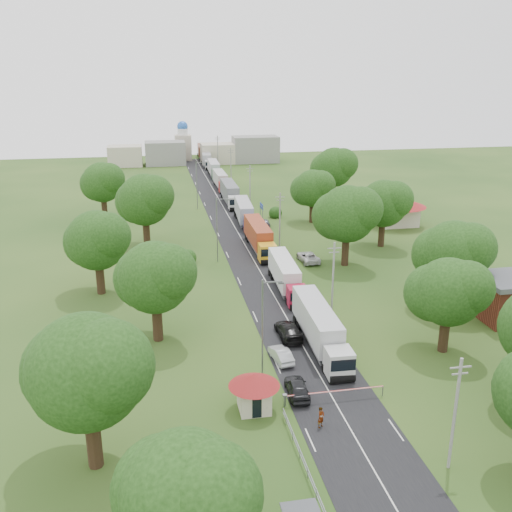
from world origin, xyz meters
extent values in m
plane|color=#214316|center=(0.00, 0.00, 0.00)|extent=(260.00, 260.00, 0.00)
cube|color=black|center=(0.00, 20.00, 0.00)|extent=(8.00, 200.00, 0.04)
cylinder|color=slate|center=(-4.50, -25.00, 0.55)|extent=(0.20, 0.20, 1.10)
cube|color=slate|center=(-4.50, -25.00, 1.05)|extent=(0.35, 0.35, 0.25)
cylinder|color=red|center=(0.00, -25.00, 1.00)|extent=(9.00, 0.12, 0.12)
cylinder|color=slate|center=(4.50, -25.00, 0.50)|extent=(0.10, 0.10, 1.00)
cube|color=beige|center=(-7.20, -25.00, 1.20)|extent=(2.60, 2.60, 2.40)
cone|color=maroon|center=(-7.20, -25.00, 2.90)|extent=(4.40, 4.40, 1.10)
cube|color=black|center=(-5.89, -25.00, 1.40)|extent=(0.02, 1.20, 0.90)
cube|color=black|center=(-7.20, -26.31, 1.00)|extent=(0.80, 0.02, 1.90)
cylinder|color=slate|center=(5.20, 33.80, 2.00)|extent=(0.12, 0.12, 4.00)
cylinder|color=slate|center=(5.20, 36.20, 2.00)|extent=(0.12, 0.12, 4.00)
cube|color=navy|center=(5.20, 35.00, 3.60)|extent=(0.06, 3.00, 1.00)
cube|color=silver|center=(5.20, 35.00, 3.60)|extent=(0.07, 3.10, 0.06)
cylinder|color=gray|center=(5.50, -35.00, 4.50)|extent=(0.24, 0.24, 9.00)
cube|color=gray|center=(5.50, -35.00, 8.30)|extent=(1.60, 0.10, 0.10)
cube|color=gray|center=(5.50, -35.00, 7.80)|extent=(1.20, 0.10, 0.10)
cylinder|color=gray|center=(5.50, -7.00, 4.50)|extent=(0.24, 0.24, 9.00)
cube|color=gray|center=(5.50, -7.00, 8.30)|extent=(1.60, 0.10, 0.10)
cube|color=gray|center=(5.50, -7.00, 7.80)|extent=(1.20, 0.10, 0.10)
cylinder|color=gray|center=(5.50, 21.00, 4.50)|extent=(0.24, 0.24, 9.00)
cube|color=gray|center=(5.50, 21.00, 8.30)|extent=(1.60, 0.10, 0.10)
cube|color=gray|center=(5.50, 21.00, 7.80)|extent=(1.20, 0.10, 0.10)
cylinder|color=gray|center=(5.50, 49.00, 4.50)|extent=(0.24, 0.24, 9.00)
cube|color=gray|center=(5.50, 49.00, 8.30)|extent=(1.60, 0.10, 0.10)
cube|color=gray|center=(5.50, 49.00, 7.80)|extent=(1.20, 0.10, 0.10)
cylinder|color=gray|center=(5.50, 77.00, 4.50)|extent=(0.24, 0.24, 9.00)
cube|color=gray|center=(5.50, 77.00, 8.30)|extent=(1.60, 0.10, 0.10)
cube|color=gray|center=(5.50, 77.00, 7.80)|extent=(1.20, 0.10, 0.10)
cylinder|color=gray|center=(5.50, 105.00, 4.50)|extent=(0.24, 0.24, 9.00)
cube|color=gray|center=(5.50, 105.00, 8.30)|extent=(1.60, 0.10, 0.10)
cube|color=gray|center=(5.50, 105.00, 7.80)|extent=(1.20, 0.10, 0.10)
cylinder|color=slate|center=(-5.50, -20.00, 5.00)|extent=(0.16, 0.16, 10.00)
cube|color=slate|center=(-4.60, -20.00, 9.70)|extent=(1.80, 0.10, 0.10)
cube|color=slate|center=(-3.80, -20.00, 9.55)|extent=(0.50, 0.22, 0.15)
cylinder|color=slate|center=(-5.50, 15.00, 5.00)|extent=(0.16, 0.16, 10.00)
cube|color=slate|center=(-4.60, 15.00, 9.70)|extent=(1.80, 0.10, 0.10)
cube|color=slate|center=(-3.80, 15.00, 9.55)|extent=(0.50, 0.22, 0.15)
cylinder|color=slate|center=(-5.50, 50.00, 5.00)|extent=(0.16, 0.16, 10.00)
cube|color=slate|center=(-4.60, 50.00, 9.70)|extent=(1.80, 0.10, 0.10)
cube|color=slate|center=(-3.80, 50.00, 9.55)|extent=(0.50, 0.22, 0.15)
cylinder|color=#382616|center=(14.00, -18.00, 1.92)|extent=(1.04, 1.04, 3.85)
sphere|color=#16330E|center=(14.00, -18.00, 6.60)|extent=(7.00, 7.00, 7.00)
sphere|color=#16330E|center=(15.25, -19.00, 7.35)|extent=(5.50, 5.50, 5.50)
sphere|color=#16330E|center=(13.00, -16.75, 6.10)|extent=(6.00, 6.00, 6.00)
cylinder|color=#382616|center=(20.00, -8.00, 2.10)|extent=(1.08, 1.08, 4.20)
sphere|color=#16330E|center=(20.00, -8.00, 7.22)|extent=(7.70, 7.70, 7.70)
sphere|color=#16330E|center=(21.38, -9.10, 8.05)|extent=(6.05, 6.05, 6.05)
sphere|color=#16330E|center=(18.90, -6.62, 6.67)|extent=(6.60, 6.60, 6.60)
cylinder|color=#382616|center=(13.00, 10.00, 2.27)|extent=(1.12, 1.12, 4.55)
sphere|color=#16330E|center=(13.00, 10.00, 7.85)|extent=(8.40, 8.40, 8.40)
sphere|color=#16330E|center=(14.50, 8.80, 8.75)|extent=(6.60, 6.60, 6.60)
sphere|color=#16330E|center=(11.80, 11.50, 7.25)|extent=(7.20, 7.20, 7.20)
cylinder|color=#382616|center=(22.00, 18.00, 2.10)|extent=(1.08, 1.08, 4.20)
sphere|color=#16330E|center=(22.00, 18.00, 7.22)|extent=(7.70, 7.70, 7.70)
sphere|color=#16330E|center=(23.38, 16.90, 8.05)|extent=(6.05, 6.05, 6.05)
sphere|color=#16330E|center=(20.90, 19.38, 6.67)|extent=(6.60, 6.60, 6.60)
cylinder|color=#382616|center=(15.00, 35.00, 1.92)|extent=(1.04, 1.04, 3.85)
sphere|color=#16330E|center=(15.00, 35.00, 6.60)|extent=(7.00, 7.00, 7.00)
sphere|color=#16330E|center=(16.25, 34.00, 7.35)|extent=(5.50, 5.50, 5.50)
sphere|color=#16330E|center=(14.00, 36.25, 6.10)|extent=(6.00, 6.00, 6.00)
cylinder|color=#382616|center=(24.00, 50.00, 2.27)|extent=(1.12, 1.12, 4.55)
sphere|color=#16330E|center=(24.00, 50.00, 7.85)|extent=(8.40, 8.40, 8.40)
sphere|color=#16330E|center=(25.50, 48.80, 8.75)|extent=(6.60, 6.60, 6.60)
sphere|color=#16330E|center=(22.80, 51.50, 7.25)|extent=(7.20, 7.20, 7.20)
sphere|color=#16330E|center=(-14.00, -42.00, 6.60)|extent=(7.00, 7.00, 7.00)
sphere|color=#16330E|center=(-12.75, -43.00, 7.35)|extent=(5.50, 5.50, 5.50)
sphere|color=#16330E|center=(-15.00, -40.75, 6.10)|extent=(6.00, 6.00, 6.00)
cylinder|color=#382616|center=(-20.00, -30.00, 2.27)|extent=(1.12, 1.12, 4.55)
sphere|color=#16330E|center=(-20.00, -30.00, 7.85)|extent=(8.40, 8.40, 8.40)
sphere|color=#16330E|center=(-18.50, -31.20, 8.75)|extent=(6.60, 6.60, 6.60)
sphere|color=#16330E|center=(-21.20, -28.50, 7.25)|extent=(7.20, 7.20, 7.20)
cylinder|color=#382616|center=(-15.00, -10.00, 2.10)|extent=(1.08, 1.08, 4.20)
sphere|color=#16330E|center=(-15.00, -10.00, 7.22)|extent=(7.70, 7.70, 7.70)
sphere|color=#16330E|center=(-13.62, -11.10, 8.05)|extent=(6.05, 6.05, 6.05)
sphere|color=#16330E|center=(-16.10, -8.62, 6.67)|extent=(6.60, 6.60, 6.60)
cylinder|color=#382616|center=(-22.00, 5.00, 2.10)|extent=(1.08, 1.08, 4.20)
sphere|color=#16330E|center=(-22.00, 5.00, 7.22)|extent=(7.70, 7.70, 7.70)
sphere|color=#16330E|center=(-20.62, 3.90, 8.05)|extent=(6.05, 6.05, 6.05)
sphere|color=#16330E|center=(-23.10, 6.38, 6.67)|extent=(6.60, 6.60, 6.60)
cylinder|color=#382616|center=(-16.00, 25.00, 2.27)|extent=(1.12, 1.12, 4.55)
sphere|color=#16330E|center=(-16.00, 25.00, 7.85)|extent=(8.40, 8.40, 8.40)
sphere|color=#16330E|center=(-14.50, 23.80, 8.75)|extent=(6.60, 6.60, 6.60)
sphere|color=#16330E|center=(-17.20, 26.50, 7.25)|extent=(7.20, 7.20, 7.20)
cylinder|color=#382616|center=(-24.00, 45.00, 2.10)|extent=(1.08, 1.08, 4.20)
sphere|color=#16330E|center=(-24.00, 45.00, 7.22)|extent=(7.70, 7.70, 7.70)
sphere|color=#16330E|center=(-22.62, 43.90, 8.05)|extent=(6.05, 6.05, 6.05)
sphere|color=#16330E|center=(-25.10, 46.38, 6.67)|extent=(6.60, 6.60, 6.60)
cube|color=beige|center=(30.00, 30.00, 2.00)|extent=(7.00, 5.00, 4.00)
cone|color=maroon|center=(30.00, 30.00, 4.90)|extent=(10.08, 10.08, 1.80)
cube|color=gray|center=(-10.00, 110.00, 3.50)|extent=(12.00, 8.00, 7.00)
cube|color=beige|center=(6.00, 110.00, 3.00)|extent=(10.00, 8.00, 6.00)
cube|color=gray|center=(18.00, 110.00, 4.00)|extent=(14.00, 8.00, 8.00)
cube|color=beige|center=(-22.00, 110.00, 3.00)|extent=(10.00, 8.00, 6.00)
cube|color=beige|center=(-4.00, 118.00, 4.00)|extent=(5.00, 5.00, 8.00)
cylinder|color=silver|center=(-4.00, 118.00, 9.00)|extent=(3.20, 3.20, 2.00)
sphere|color=#2659B2|center=(-4.00, 118.00, 10.60)|extent=(3.40, 3.40, 3.40)
cube|color=silver|center=(1.63, -21.20, 1.61)|extent=(2.56, 2.56, 2.59)
cube|color=black|center=(1.63, -22.45, 1.97)|extent=(2.39, 0.09, 1.14)
cube|color=slate|center=(1.63, -22.39, 0.57)|extent=(2.29, 0.32, 0.36)
cube|color=slate|center=(1.63, -13.94, 0.78)|extent=(2.75, 12.00, 0.31)
cube|color=#BCBDC2|center=(1.63, -13.62, 2.65)|extent=(2.96, 12.31, 3.11)
cylinder|color=black|center=(1.63, -22.13, 0.52)|extent=(2.44, 1.04, 1.04)
cylinder|color=black|center=(1.63, -20.26, 0.52)|extent=(2.44, 1.04, 1.04)
cylinder|color=black|center=(1.63, -10.30, 0.52)|extent=(2.44, 1.04, 1.04)
cylinder|color=black|center=(1.63, -8.75, 0.52)|extent=(2.44, 1.04, 1.04)
cube|color=#A91331|center=(1.96, -4.13, 1.49)|extent=(2.41, 2.41, 2.41)
cube|color=black|center=(1.96, -5.29, 1.83)|extent=(2.21, 0.12, 1.06)
cube|color=slate|center=(1.96, -5.23, 0.53)|extent=(2.13, 0.35, 0.34)
cube|color=slate|center=(1.96, 2.61, 0.72)|extent=(2.72, 11.16, 0.29)
cube|color=silver|center=(1.96, 2.90, 2.45)|extent=(2.92, 11.45, 2.89)
cylinder|color=black|center=(1.96, -4.99, 0.48)|extent=(2.26, 0.96, 0.96)
cylinder|color=black|center=(1.96, -3.26, 0.48)|extent=(2.26, 0.96, 0.96)
cylinder|color=black|center=(1.96, 5.98, 0.48)|extent=(2.26, 0.96, 0.96)
cylinder|color=black|center=(1.96, 7.42, 0.48)|extent=(2.26, 0.96, 0.96)
cube|color=gold|center=(1.80, 13.09, 1.63)|extent=(2.54, 2.54, 2.63)
cube|color=black|center=(1.80, 11.81, 2.00)|extent=(2.42, 0.03, 1.16)
cube|color=slate|center=(1.80, 11.88, 0.58)|extent=(2.32, 0.26, 0.37)
cube|color=slate|center=(1.80, 20.45, 0.79)|extent=(2.48, 12.11, 0.32)
cube|color=maroon|center=(1.80, 20.77, 2.68)|extent=(2.69, 12.43, 3.16)
cylinder|color=black|center=(1.80, 12.14, 0.53)|extent=(2.47, 1.05, 1.05)
cylinder|color=black|center=(1.80, 14.03, 0.53)|extent=(2.47, 1.05, 1.05)
cylinder|color=black|center=(1.80, 24.13, 0.53)|extent=(2.47, 1.05, 1.05)
cylinder|color=black|center=(1.80, 25.71, 0.53)|extent=(2.47, 1.05, 1.05)
cube|color=navy|center=(2.22, 29.87, 1.56)|extent=(2.57, 2.57, 2.52)
cube|color=black|center=(2.22, 28.65, 1.92)|extent=(2.32, 0.16, 1.11)
cube|color=slate|center=(2.22, 28.71, 0.55)|extent=(2.23, 0.39, 0.35)
cube|color=slate|center=(2.22, 36.93, 0.76)|extent=(3.04, 11.72, 0.30)
cube|color=#A4A4A9|center=(2.22, 37.23, 2.57)|extent=(3.26, 12.03, 3.03)
cylinder|color=black|center=(2.22, 28.97, 0.50)|extent=(2.37, 1.01, 1.01)
cylinder|color=black|center=(2.22, 30.78, 0.50)|extent=(2.37, 1.01, 1.01)
cylinder|color=black|center=(2.22, 40.46, 0.50)|extent=(2.37, 1.01, 1.01)
cylinder|color=black|center=(2.22, 41.97, 0.50)|extent=(2.37, 1.01, 1.01)
cube|color=silver|center=(1.97, 47.26, 1.65)|extent=(2.57, 2.57, 2.66)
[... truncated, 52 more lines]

